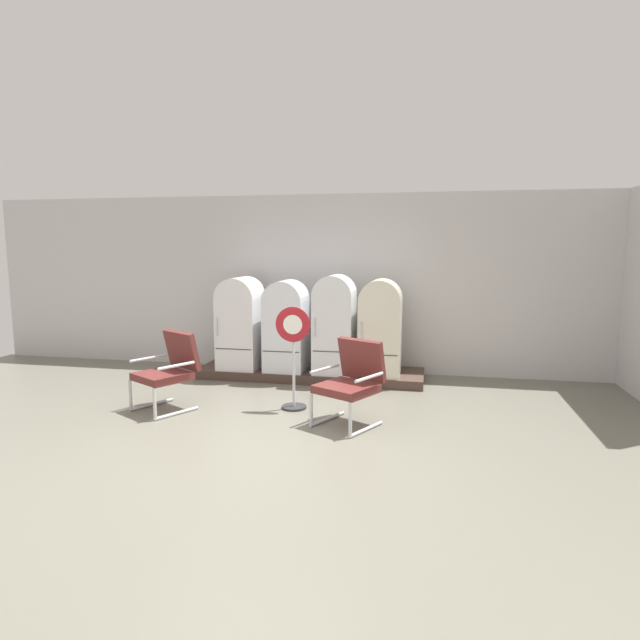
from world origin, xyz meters
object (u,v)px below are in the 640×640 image
refrigerator_0 (241,320)px  refrigerator_1 (286,323)px  refrigerator_2 (335,321)px  sign_stand (293,361)px  armchair_left (169,368)px  refrigerator_3 (380,324)px  armchair_right (352,379)px

refrigerator_0 → refrigerator_1: bearing=-2.5°
refrigerator_2 → sign_stand: (-0.26, -1.49, -0.31)m
sign_stand → refrigerator_0: bearing=129.3°
sign_stand → armchair_left: bearing=-168.6°
refrigerator_0 → armchair_left: bearing=-99.1°
refrigerator_3 → armchair_left: size_ratio=1.46×
refrigerator_1 → armchair_right: (1.30, -1.91, -0.34)m
armchair_left → sign_stand: bearing=11.4°
refrigerator_1 → refrigerator_3: 1.46m
armchair_left → armchair_right: size_ratio=1.00×
refrigerator_3 → armchair_right: size_ratio=1.46×
refrigerator_0 → armchair_right: (2.05, -1.94, -0.36)m
refrigerator_2 → sign_stand: refrigerator_2 is taller
refrigerator_2 → sign_stand: 1.54m
refrigerator_3 → armchair_right: bearing=-94.7°
armchair_left → sign_stand: sign_stand is taller
refrigerator_1 → sign_stand: 1.59m
armchair_right → refrigerator_0: bearing=136.5°
refrigerator_1 → armchair_left: 2.11m
armchair_left → armchair_right: (2.34, -0.11, 0.00)m
refrigerator_0 → refrigerator_2: (1.51, -0.03, 0.03)m
refrigerator_2 → armchair_right: size_ratio=1.52×
armchair_left → sign_stand: 1.57m
refrigerator_3 → armchair_left: 3.10m
refrigerator_1 → armchair_right: 2.34m
armchair_right → refrigerator_2: bearing=105.7°
refrigerator_1 → refrigerator_2: size_ratio=0.94×
refrigerator_1 → refrigerator_3: refrigerator_3 is taller
refrigerator_0 → refrigerator_3: 2.21m
refrigerator_2 → armchair_left: bearing=-135.1°
refrigerator_2 → armchair_left: size_ratio=1.52×
refrigerator_1 → refrigerator_3: size_ratio=0.98×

